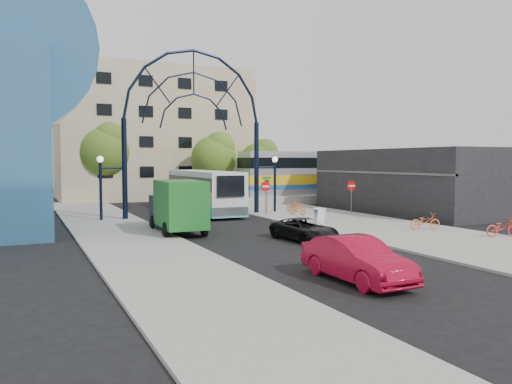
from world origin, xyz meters
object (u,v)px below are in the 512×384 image
street_name_sign (267,187)px  green_truck (177,207)px  tree_north_b (105,149)px  bike_far_c (503,227)px  red_sedan (356,260)px  tree_north_a (215,156)px  black_suv (304,229)px  stop_sign (266,189)px  tree_north_c (261,159)px  bike_near_a (292,206)px  bike_far_a (425,221)px  do_not_enter_sign (351,189)px  sandwich_board (319,214)px  bike_near_b (297,208)px  train_car (353,172)px  city_bus (204,191)px  gateway_arch (194,99)px

street_name_sign → green_truck: 10.54m
street_name_sign → tree_north_b: 19.81m
bike_far_c → red_sedan: bearing=122.0°
tree_north_a → black_suv: tree_north_a is taller
black_suv → tree_north_a: bearing=73.1°
black_suv → bike_far_c: black_suv is taller
stop_sign → tree_north_c: (7.32, 15.93, 2.28)m
tree_north_a → red_sedan: (-7.42, -33.01, -3.85)m
tree_north_c → bike_near_a: 15.62m
black_suv → bike_far_a: (7.99, -0.18, 0.02)m
do_not_enter_sign → sandwich_board: bearing=-143.3°
tree_north_b → bike_near_b: bearing=-60.1°
tree_north_b → bike_far_a: size_ratio=4.44×
train_car → city_bus: 19.22m
tree_north_c → black_suv: 28.97m
tree_north_a → bike_near_a: size_ratio=4.14×
train_car → city_bus: bearing=-163.6°
do_not_enter_sign → tree_north_a: 16.86m
sandwich_board → bike_far_a: sandwich_board is taller
do_not_enter_sign → bike_near_b: (-4.05, 1.11, -1.38)m
sandwich_board → black_suv: 6.23m
black_suv → bike_near_a: size_ratio=2.44×
tree_north_c → tree_north_a: bearing=-161.6°
black_suv → bike_far_c: bearing=-29.2°
bike_far_a → street_name_sign: bearing=37.1°
gateway_arch → city_bus: bearing=58.2°
tree_north_a → black_suv: (-4.50, -24.75, -4.03)m
bike_near_b → bike_far_c: size_ratio=0.83×
gateway_arch → sandwich_board: 12.52m
bike_near_b → bike_far_c: 14.59m
gateway_arch → tree_north_b: gateway_arch is taller
sandwich_board → green_truck: 9.14m
tree_north_a → bike_far_c: size_ratio=3.65×
train_car → tree_north_c: size_ratio=3.86×
city_bus → bike_near_b: 7.74m
city_bus → black_suv: bearing=-88.4°
city_bus → bike_near_a: bearing=-25.8°
black_suv → tree_north_c: bearing=62.0°
city_bus → bike_far_a: size_ratio=6.72×
bike_near_a → bike_near_b: 2.43m
red_sedan → bike_far_a: 13.58m
stop_sign → bike_far_a: stop_sign is taller
bike_far_c → do_not_enter_sign: bearing=14.3°
tree_north_a → tree_north_b: bearing=158.2°
do_not_enter_sign → bike_near_a: size_ratio=1.47×
tree_north_b → bike_near_b: 22.21m
tree_north_c → green_truck: tree_north_c is taller
green_truck → bike_near_b: (10.44, 4.44, -0.90)m
green_truck → bike_far_a: green_truck is taller
stop_sign → sandwich_board: 6.20m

